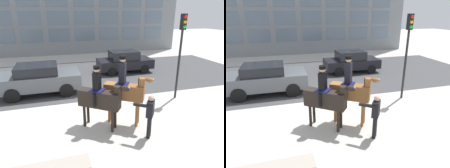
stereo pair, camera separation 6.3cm
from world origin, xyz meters
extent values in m
plane|color=beige|center=(0.00, 0.00, 0.00)|extent=(80.00, 80.00, 0.00)
cube|color=#444447|center=(0.00, 4.75, 0.00)|extent=(23.82, 8.50, 0.01)
cube|color=slate|center=(-6.55, 12.83, 2.05)|extent=(2.10, 0.02, 1.33)
cube|color=slate|center=(-3.93, 12.83, 2.05)|extent=(2.10, 0.02, 1.33)
cube|color=slate|center=(-1.31, 12.83, 2.05)|extent=(2.10, 0.02, 1.33)
cube|color=slate|center=(1.31, 12.83, 2.05)|extent=(2.10, 0.02, 1.33)
cube|color=slate|center=(3.93, 12.83, 2.05)|extent=(2.10, 0.02, 1.33)
cube|color=slate|center=(6.55, 12.83, 2.05)|extent=(2.10, 0.02, 1.33)
cube|color=slate|center=(9.17, 12.83, 2.05)|extent=(2.10, 0.02, 1.33)
cube|color=slate|center=(-3.93, 12.83, 3.71)|extent=(2.10, 0.02, 1.33)
cube|color=slate|center=(-1.31, 12.83, 3.71)|extent=(2.10, 0.02, 1.33)
cube|color=slate|center=(1.31, 12.83, 3.71)|extent=(2.10, 0.02, 1.33)
cube|color=slate|center=(3.93, 12.83, 3.71)|extent=(2.10, 0.02, 1.33)
cube|color=slate|center=(6.55, 12.83, 3.71)|extent=(2.10, 0.02, 1.33)
cube|color=slate|center=(9.17, 12.83, 3.71)|extent=(2.10, 0.02, 1.33)
cube|color=slate|center=(-1.31, 12.83, 5.38)|extent=(2.10, 0.02, 1.33)
cube|color=slate|center=(1.31, 12.83, 5.38)|extent=(2.10, 0.02, 1.33)
cube|color=slate|center=(3.93, 12.83, 5.38)|extent=(2.10, 0.02, 1.33)
cube|color=slate|center=(6.55, 12.83, 5.38)|extent=(2.10, 0.02, 1.33)
cube|color=slate|center=(9.17, 12.83, 5.38)|extent=(2.10, 0.02, 1.33)
cube|color=black|center=(-0.55, -1.99, 1.18)|extent=(1.54, 1.30, 0.63)
cylinder|color=black|center=(0.00, -2.21, 0.43)|extent=(0.11, 0.11, 0.86)
cylinder|color=black|center=(-0.18, -2.45, 0.43)|extent=(0.11, 0.11, 0.86)
cylinder|color=black|center=(-0.92, -1.53, 0.43)|extent=(0.11, 0.11, 0.86)
cylinder|color=black|center=(-1.10, -1.77, 0.43)|extent=(0.11, 0.11, 0.86)
cube|color=black|center=(0.01, -2.41, 1.52)|extent=(0.30, 0.31, 0.49)
cube|color=#382314|center=(-0.09, -2.33, 1.54)|extent=(0.08, 0.09, 0.44)
ellipsoid|color=black|center=(0.24, -2.57, 1.72)|extent=(0.38, 0.36, 0.20)
cube|color=silver|center=(0.32, -2.63, 1.74)|extent=(0.13, 0.11, 0.08)
cylinder|color=#382314|center=(-1.22, -1.50, 1.07)|extent=(0.09, 0.09, 0.55)
cube|color=#14144C|center=(-0.61, -1.94, 1.51)|extent=(0.67, 0.67, 0.05)
cube|color=black|center=(-0.61, -1.94, 1.87)|extent=(0.37, 0.39, 0.64)
sphere|color=#D1A889|center=(-0.61, -1.94, 2.30)|extent=(0.22, 0.22, 0.22)
cylinder|color=black|center=(-0.61, -1.94, 2.37)|extent=(0.24, 0.24, 0.12)
cylinder|color=black|center=(-0.45, -1.73, 1.24)|extent=(0.11, 0.11, 0.51)
cylinder|color=black|center=(-0.77, -2.16, 1.24)|extent=(0.11, 0.11, 0.51)
cube|color=brown|center=(0.44, -1.94, 1.34)|extent=(1.51, 1.20, 0.58)
cylinder|color=brown|center=(0.98, -2.11, 0.52)|extent=(0.11, 0.11, 1.05)
cylinder|color=brown|center=(0.81, -2.37, 0.52)|extent=(0.11, 0.11, 1.05)
cylinder|color=brown|center=(0.06, -1.51, 0.52)|extent=(0.11, 0.11, 1.05)
cylinder|color=brown|center=(-0.11, -1.76, 0.52)|extent=(0.11, 0.11, 1.05)
cube|color=brown|center=(0.99, -2.30, 1.68)|extent=(0.30, 0.31, 0.52)
cube|color=#382314|center=(0.89, -2.24, 1.70)|extent=(0.08, 0.09, 0.47)
ellipsoid|color=brown|center=(1.22, -2.45, 1.90)|extent=(0.36, 0.33, 0.18)
cube|color=silver|center=(1.29, -2.50, 1.92)|extent=(0.12, 0.10, 0.07)
cylinder|color=#382314|center=(-0.23, -1.50, 1.23)|extent=(0.09, 0.09, 0.55)
cube|color=#14144C|center=(0.37, -1.89, 1.65)|extent=(0.64, 0.65, 0.05)
cube|color=black|center=(0.37, -1.89, 2.07)|extent=(0.36, 0.39, 0.79)
sphere|color=#D1A889|center=(0.37, -1.89, 2.58)|extent=(0.22, 0.22, 0.22)
cylinder|color=black|center=(0.37, -1.89, 2.66)|extent=(0.24, 0.24, 0.12)
cylinder|color=black|center=(0.52, -1.67, 1.40)|extent=(0.11, 0.11, 0.47)
cylinder|color=black|center=(0.22, -2.12, 1.40)|extent=(0.11, 0.11, 0.47)
cylinder|color=black|center=(0.91, -3.20, 0.42)|extent=(0.13, 0.13, 0.84)
cylinder|color=black|center=(1.01, -3.07, 0.42)|extent=(0.13, 0.13, 0.84)
cube|color=black|center=(0.96, -3.13, 1.12)|extent=(0.42, 0.45, 0.56)
sphere|color=#D1A889|center=(0.96, -3.13, 1.50)|extent=(0.20, 0.20, 0.20)
cube|color=black|center=(0.63, -3.11, 1.28)|extent=(0.49, 0.40, 0.09)
cone|color=orange|center=(0.36, -2.90, 1.28)|extent=(0.17, 0.14, 0.04)
cube|color=#51565B|center=(-2.86, 2.29, 0.75)|extent=(4.20, 1.98, 0.76)
cube|color=black|center=(-2.96, 2.29, 1.37)|extent=(2.10, 1.74, 0.49)
cylinder|color=black|center=(-1.56, 1.38, 0.37)|extent=(0.73, 0.24, 0.73)
cylinder|color=black|center=(-1.56, 3.20, 0.37)|extent=(0.73, 0.24, 0.73)
cylinder|color=black|center=(-4.16, 1.38, 0.37)|extent=(0.73, 0.24, 0.73)
cylinder|color=black|center=(-4.16, 3.20, 0.37)|extent=(0.73, 0.24, 0.73)
cube|color=black|center=(2.98, 5.04, 0.64)|extent=(3.97, 1.85, 0.65)
cube|color=black|center=(2.88, 5.04, 1.27)|extent=(1.99, 1.63, 0.60)
cylinder|color=black|center=(4.21, 4.19, 0.32)|extent=(0.64, 0.22, 0.64)
cylinder|color=black|center=(4.21, 5.89, 0.32)|extent=(0.64, 0.22, 0.64)
cylinder|color=black|center=(1.75, 4.19, 0.32)|extent=(0.64, 0.22, 0.64)
cylinder|color=black|center=(1.75, 5.89, 0.32)|extent=(0.64, 0.22, 0.64)
cylinder|color=black|center=(3.87, -0.31, 1.72)|extent=(0.11, 0.11, 3.43)
cube|color=black|center=(3.87, -0.31, 3.79)|extent=(0.24, 0.19, 0.72)
sphere|color=red|center=(3.87, -0.42, 4.01)|extent=(0.15, 0.15, 0.15)
sphere|color=orange|center=(3.87, -0.42, 3.79)|extent=(0.15, 0.15, 0.15)
sphere|color=green|center=(3.87, -0.42, 3.58)|extent=(0.15, 0.15, 0.15)
camera|label=1|loc=(-1.99, -8.60, 4.18)|focal=32.00mm
camera|label=2|loc=(-1.93, -8.62, 4.18)|focal=32.00mm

